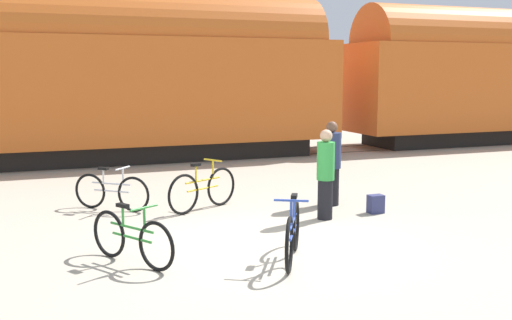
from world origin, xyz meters
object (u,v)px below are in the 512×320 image
object	(u,v)px
bicycle_blue	(293,233)
person_in_green	(326,174)
backpack	(376,204)
bicycle_yellow	(203,189)
person_in_navy	(331,164)
freight_train	(146,73)
bicycle_silver	(112,192)
bicycle_green	(132,238)

from	to	relation	value
bicycle_blue	person_in_green	bearing A→B (deg)	52.18
bicycle_blue	backpack	xyz separation A→B (m)	(2.63, 2.05, -0.22)
bicycle_yellow	bicycle_blue	size ratio (longest dim) A/B	1.01
person_in_navy	person_in_green	world-z (taller)	person_in_navy
freight_train	backpack	size ratio (longest dim) A/B	110.04
bicycle_silver	backpack	distance (m)	4.95
bicycle_silver	freight_train	bearing A→B (deg)	73.34
freight_train	bicycle_yellow	bearing A→B (deg)	-92.53
person_in_green	bicycle_blue	bearing A→B (deg)	79.10
bicycle_green	backpack	distance (m)	4.91
bicycle_silver	backpack	xyz separation A→B (m)	(4.53, -2.00, -0.19)
person_in_green	backpack	xyz separation A→B (m)	(1.09, 0.07, -0.64)
bicycle_blue	person_in_navy	xyz separation A→B (m)	(2.17, 2.96, 0.42)
bicycle_silver	bicycle_blue	world-z (taller)	bicycle_blue
bicycle_blue	person_in_navy	world-z (taller)	person_in_navy
person_in_green	bicycle_green	bearing A→B (deg)	46.82
bicycle_green	backpack	bearing A→B (deg)	16.32
freight_train	person_in_green	world-z (taller)	freight_train
bicycle_green	bicycle_yellow	bearing A→B (deg)	57.07
freight_train	backpack	distance (m)	9.15
bicycle_yellow	bicycle_green	world-z (taller)	bicycle_yellow
person_in_navy	backpack	distance (m)	1.20
freight_train	bicycle_green	distance (m)	10.29
freight_train	person_in_green	size ratio (longest dim) A/B	23.41
bicycle_silver	bicycle_blue	distance (m)	4.47
person_in_navy	backpack	bearing A→B (deg)	-19.79
bicycle_green	backpack	size ratio (longest dim) A/B	4.26
freight_train	backpack	xyz separation A→B (m)	(2.60, -8.44, -2.40)
bicycle_green	person_in_green	bearing A→B (deg)	19.90
bicycle_yellow	bicycle_silver	world-z (taller)	bicycle_yellow
bicycle_silver	bicycle_green	distance (m)	3.39
bicycle_silver	bicycle_blue	bearing A→B (deg)	-64.82
freight_train	bicycle_yellow	distance (m)	7.38
bicycle_yellow	bicycle_blue	bearing A→B (deg)	-85.28
bicycle_yellow	bicycle_silver	xyz separation A→B (m)	(-1.62, 0.60, -0.04)
bicycle_yellow	bicycle_blue	xyz separation A→B (m)	(0.28, -3.45, -0.00)
bicycle_silver	person_in_navy	xyz separation A→B (m)	(4.08, -1.09, 0.46)
bicycle_green	person_in_green	size ratio (longest dim) A/B	0.91
bicycle_yellow	bicycle_silver	distance (m)	1.72
bicycle_yellow	person_in_navy	bearing A→B (deg)	-11.34
freight_train	backpack	world-z (taller)	freight_train
bicycle_blue	bicycle_green	distance (m)	2.19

